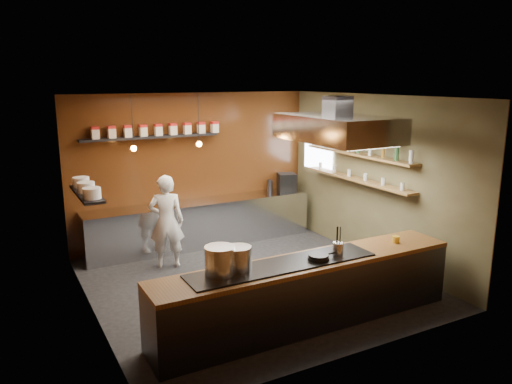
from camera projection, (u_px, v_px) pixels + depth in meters
floor at (253, 282)px, 8.18m from camera, size 5.00×5.00×0.00m
back_wall at (194, 169)px, 9.99m from camera, size 5.00×0.00×5.00m
left_wall at (88, 213)px, 6.69m from camera, size 0.00×5.00×5.00m
right_wall at (375, 179)px, 9.00m from camera, size 0.00×5.00×5.00m
ceiling at (252, 97)px, 7.51m from camera, size 5.00×5.00×0.00m
window_pane at (318, 146)px, 10.35m from camera, size 0.00×1.00×1.00m
prep_counter at (202, 223)px, 9.94m from camera, size 4.60×0.65×0.90m
pass_counter at (308, 292)px, 6.70m from camera, size 4.40×0.72×0.94m
tin_shelf at (151, 137)px, 9.30m from camera, size 2.60×0.26×0.04m
plate_shelf at (87, 194)px, 7.61m from camera, size 0.30×1.40×0.04m
bottle_shelf_upper at (358, 154)px, 9.09m from camera, size 0.26×2.80×0.04m
bottle_shelf_lower at (357, 179)px, 9.19m from camera, size 0.26×2.80×0.04m
extractor_hood at (337, 128)px, 7.88m from camera, size 1.20×2.00×0.72m
pendant_left at (134, 145)px, 8.51m from camera, size 0.10×0.10×0.95m
pendant_right at (199, 141)px, 9.07m from camera, size 0.10×0.10×0.95m
storage_tins at (158, 130)px, 9.34m from camera, size 2.43×0.13×0.22m
plate_stacks at (86, 187)px, 7.59m from camera, size 0.26×1.16×0.16m
bottles at (358, 147)px, 9.06m from camera, size 0.06×2.66×0.24m
wine_glasses at (357, 175)px, 9.18m from camera, size 0.07×2.37×0.13m
stockpot_large at (220, 261)px, 6.02m from camera, size 0.49×0.49×0.36m
stockpot_small at (238, 259)px, 6.17m from camera, size 0.38×0.38×0.31m
utensil_crock at (338, 249)px, 6.70m from camera, size 0.18×0.18×0.18m
frying_pan at (319, 257)px, 6.56m from camera, size 0.46×0.29×0.07m
butter_jar at (396, 239)px, 7.30m from camera, size 0.12×0.12×0.10m
espresso_machine at (287, 182)px, 10.80m from camera, size 0.46×0.45×0.37m
chef at (166, 222)px, 8.69m from camera, size 0.70×0.58×1.66m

